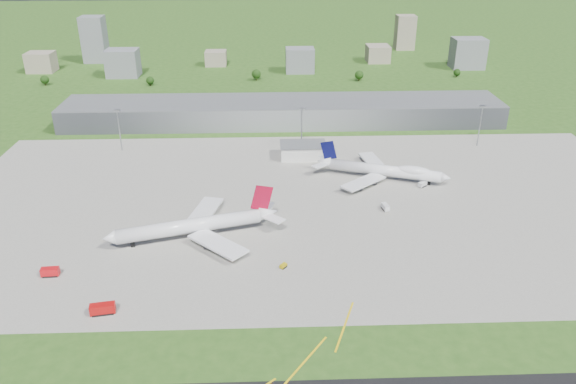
{
  "coord_description": "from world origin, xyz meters",
  "views": [
    {
      "loc": [
        -10.36,
        -208.83,
        126.11
      ],
      "look_at": [
        -1.32,
        33.93,
        9.0
      ],
      "focal_mm": 35.0,
      "sensor_mm": 36.0,
      "label": 1
    }
  ],
  "objects_px": {
    "airliner_blue_quad": "(384,170)",
    "fire_truck": "(103,309)",
    "tug_yellow": "(283,266)",
    "van_white_near": "(385,207)",
    "crash_tender": "(50,272)",
    "van_white_far": "(422,184)",
    "airliner_red_twin": "(197,226)"
  },
  "relations": [
    {
      "from": "airliner_blue_quad",
      "to": "crash_tender",
      "type": "height_order",
      "value": "airliner_blue_quad"
    },
    {
      "from": "fire_truck",
      "to": "van_white_near",
      "type": "bearing_deg",
      "value": 23.19
    },
    {
      "from": "tug_yellow",
      "to": "van_white_near",
      "type": "distance_m",
      "value": 70.53
    },
    {
      "from": "airliner_blue_quad",
      "to": "fire_truck",
      "type": "relative_size",
      "value": 7.56
    },
    {
      "from": "airliner_blue_quad",
      "to": "crash_tender",
      "type": "bearing_deg",
      "value": -129.78
    },
    {
      "from": "airliner_blue_quad",
      "to": "fire_truck",
      "type": "xyz_separation_m",
      "value": [
        -122.29,
        -111.59,
        -3.32
      ]
    },
    {
      "from": "airliner_red_twin",
      "to": "tug_yellow",
      "type": "distance_m",
      "value": 46.03
    },
    {
      "from": "fire_truck",
      "to": "van_white_far",
      "type": "bearing_deg",
      "value": 25.8
    },
    {
      "from": "tug_yellow",
      "to": "van_white_near",
      "type": "height_order",
      "value": "van_white_near"
    },
    {
      "from": "fire_truck",
      "to": "crash_tender",
      "type": "distance_m",
      "value": 36.45
    },
    {
      "from": "crash_tender",
      "to": "van_white_near",
      "type": "xyz_separation_m",
      "value": [
        142.97,
        51.11,
        -0.34
      ]
    },
    {
      "from": "crash_tender",
      "to": "tug_yellow",
      "type": "bearing_deg",
      "value": -2.64
    },
    {
      "from": "airliner_red_twin",
      "to": "airliner_blue_quad",
      "type": "xyz_separation_m",
      "value": [
        94.6,
        58.32,
        -0.39
      ]
    },
    {
      "from": "fire_truck",
      "to": "van_white_far",
      "type": "xyz_separation_m",
      "value": [
        140.85,
        101.31,
        -0.59
      ]
    },
    {
      "from": "van_white_near",
      "to": "airliner_blue_quad",
      "type": "bearing_deg",
      "value": -20.99
    },
    {
      "from": "crash_tender",
      "to": "tug_yellow",
      "type": "xyz_separation_m",
      "value": [
        92.03,
        2.33,
        -0.91
      ]
    },
    {
      "from": "van_white_far",
      "to": "crash_tender",
      "type": "bearing_deg",
      "value": 165.07
    },
    {
      "from": "airliner_red_twin",
      "to": "van_white_far",
      "type": "bearing_deg",
      "value": -172.99
    },
    {
      "from": "airliner_red_twin",
      "to": "van_white_far",
      "type": "relative_size",
      "value": 13.75
    },
    {
      "from": "airliner_red_twin",
      "to": "crash_tender",
      "type": "xyz_separation_m",
      "value": [
        -54.56,
        -28.64,
        -3.87
      ]
    },
    {
      "from": "airliner_red_twin",
      "to": "tug_yellow",
      "type": "bearing_deg",
      "value": 128.94
    },
    {
      "from": "tug_yellow",
      "to": "airliner_red_twin",
      "type": "bearing_deg",
      "value": 93.0
    },
    {
      "from": "airliner_blue_quad",
      "to": "van_white_near",
      "type": "distance_m",
      "value": 36.58
    },
    {
      "from": "airliner_red_twin",
      "to": "van_white_near",
      "type": "xyz_separation_m",
      "value": [
        88.42,
        22.47,
        -4.2
      ]
    },
    {
      "from": "airliner_blue_quad",
      "to": "van_white_near",
      "type": "xyz_separation_m",
      "value": [
        -6.19,
        -35.85,
        -3.82
      ]
    },
    {
      "from": "airliner_red_twin",
      "to": "van_white_near",
      "type": "relative_size",
      "value": 12.5
    },
    {
      "from": "airliner_blue_quad",
      "to": "van_white_far",
      "type": "bearing_deg",
      "value": -8.99
    },
    {
      "from": "tug_yellow",
      "to": "fire_truck",
      "type": "bearing_deg",
      "value": 150.55
    },
    {
      "from": "airliner_blue_quad",
      "to": "tug_yellow",
      "type": "height_order",
      "value": "airliner_blue_quad"
    },
    {
      "from": "crash_tender",
      "to": "fire_truck",
      "type": "bearing_deg",
      "value": -46.59
    },
    {
      "from": "airliner_blue_quad",
      "to": "fire_truck",
      "type": "distance_m",
      "value": 165.58
    },
    {
      "from": "airliner_blue_quad",
      "to": "van_white_near",
      "type": "height_order",
      "value": "airliner_blue_quad"
    }
  ]
}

